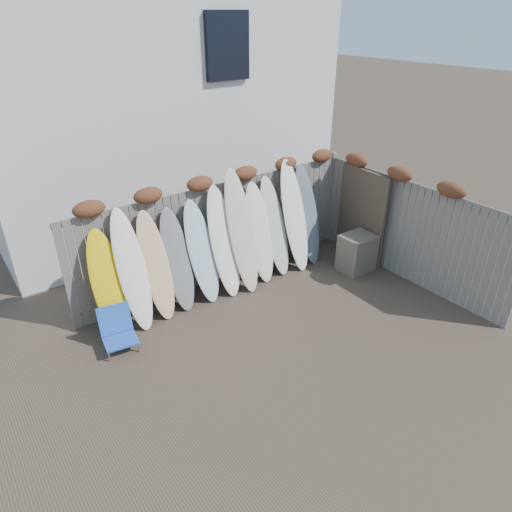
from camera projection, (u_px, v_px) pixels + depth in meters
ground at (298, 335)px, 7.71m from camera, size 80.00×80.00×0.00m
back_fence at (222, 223)px, 8.88m from camera, size 6.05×0.28×2.24m
right_fence at (408, 225)px, 8.91m from camera, size 0.28×4.40×2.24m
house at (144, 87)px, 11.06m from camera, size 8.50×5.50×6.33m
beach_chair at (118, 329)px, 7.33m from camera, size 0.59×0.62×0.69m
wooden_crate at (357, 253)px, 9.49m from camera, size 0.67×0.56×0.79m
lattice_panel at (361, 215)px, 9.69m from camera, size 0.17×1.33×1.99m
surfboard_0 at (108, 284)px, 7.44m from camera, size 0.55×0.66×1.80m
surfboard_1 at (132, 271)px, 7.57m from camera, size 0.50×0.74×2.06m
surfboard_2 at (156, 266)px, 7.86m from camera, size 0.53×0.70×1.91m
surfboard_3 at (177, 260)px, 8.10m from camera, size 0.51×0.67×1.85m
surfboard_4 at (202, 252)px, 8.33m from camera, size 0.61×0.73×1.89m
surfboard_5 at (224, 242)px, 8.50m from camera, size 0.55×0.75×2.06m
surfboard_6 at (242, 232)px, 8.60m from camera, size 0.56×0.83×2.32m
surfboard_7 at (259, 233)px, 8.98m from camera, size 0.58×0.73×1.95m
surfboard_8 at (275, 227)px, 9.19m from camera, size 0.61×0.76×2.00m
surfboard_9 at (294, 216)px, 9.33m from camera, size 0.55×0.80×2.25m
surfboard_10 at (307, 215)px, 9.61m from camera, size 0.55×0.75×2.08m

